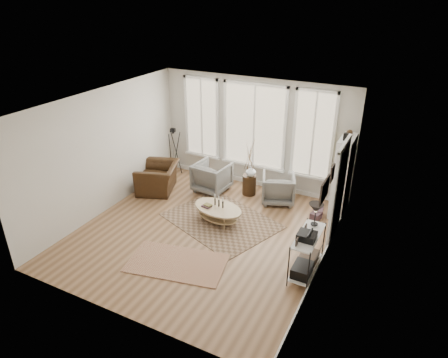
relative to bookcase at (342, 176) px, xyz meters
The scene contains 17 objects.
room 3.30m from the bookcase, 137.70° to the right, with size 5.50×5.54×2.90m.
bay_window 2.57m from the bookcase, 168.63° to the left, with size 4.14×0.12×2.24m.
door 1.10m from the bookcase, 82.91° to the right, with size 0.09×1.06×2.22m.
bookcase is the anchor object (origin of this frame).
low_shelf 2.56m from the bookcase, 91.28° to the right, with size 0.38×1.08×1.30m.
wall_art 2.66m from the bookcase, 86.75° to the right, with size 0.04×0.88×0.44m.
rug_main 2.98m from the bookcase, 145.23° to the right, with size 2.43×1.82×0.01m, color brown.
rug_runner 4.25m from the bookcase, 124.87° to the right, with size 1.89×1.05×0.01m, color brown.
coffee_table 2.98m from the bookcase, 144.71° to the right, with size 1.33×0.99×0.55m.
armchair_left 3.30m from the bookcase, behind, with size 0.83×0.86×0.78m, color slate.
armchair_right 1.60m from the bookcase, behind, with size 0.78×0.81×0.73m, color slate.
side_table 2.30m from the bookcase, behind, with size 0.35×0.35×1.49m.
vase 2.26m from the bookcase, behind, with size 0.26×0.26×0.27m, color silver.
accent_chair 4.65m from the bookcase, 167.74° to the right, with size 0.98×1.12×0.73m, color #352010.
tripod_camera 4.70m from the bookcase, behind, with size 0.48×0.48×1.37m.
book_stack_near 1.02m from the bookcase, 136.29° to the right, with size 0.23×0.29×0.18m, color brown.
book_stack_far 1.10m from the bookcase, 125.55° to the right, with size 0.21×0.26×0.17m, color brown.
Camera 1 is at (3.75, -6.40, 4.89)m, focal length 32.00 mm.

